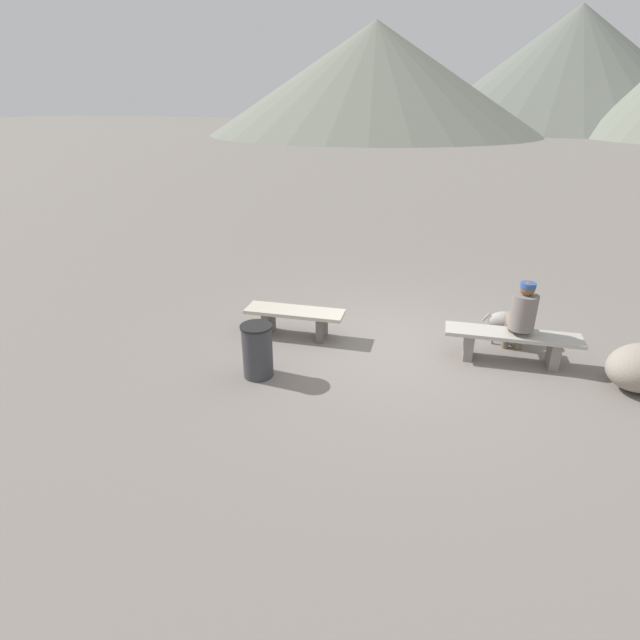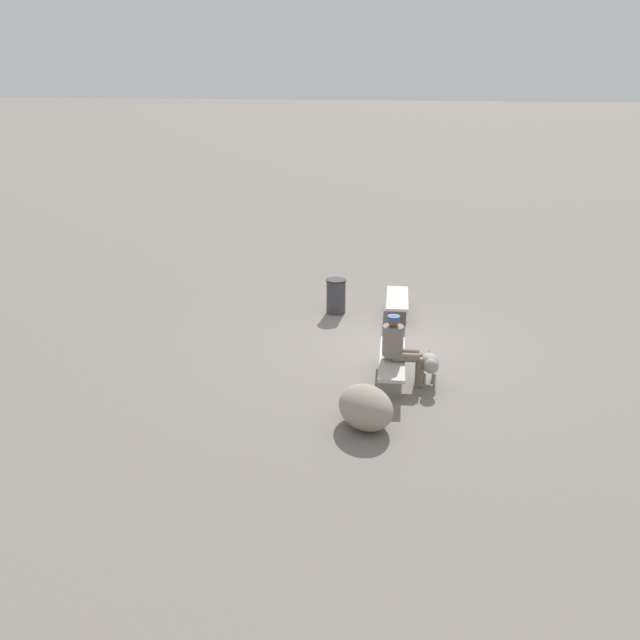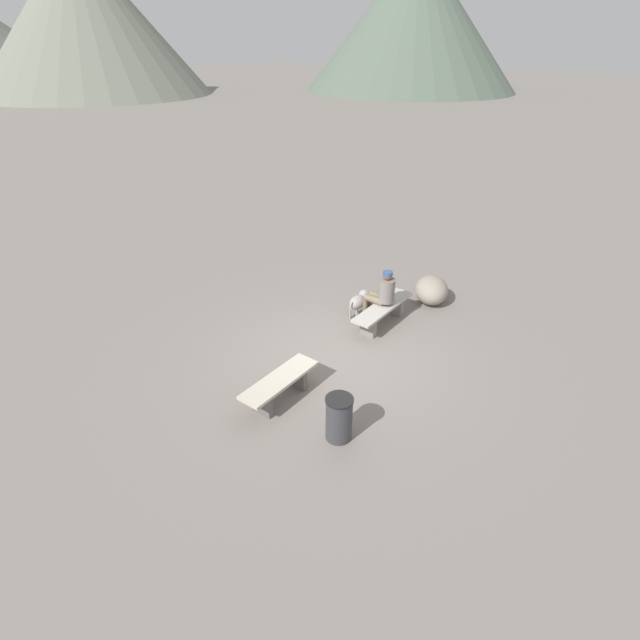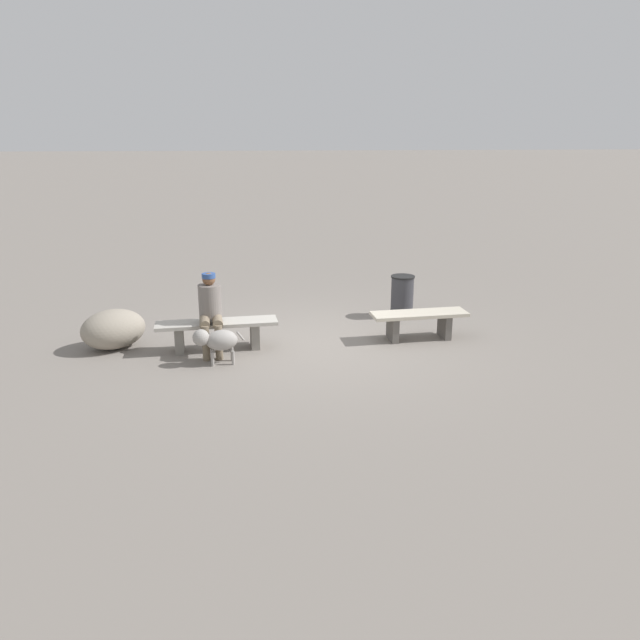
{
  "view_description": "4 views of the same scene",
  "coord_description": "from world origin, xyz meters",
  "px_view_note": "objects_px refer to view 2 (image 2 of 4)",
  "views": [
    {
      "loc": [
        0.97,
        -6.66,
        3.43
      ],
      "look_at": [
        -0.82,
        -1.09,
        0.81
      ],
      "focal_mm": 27.57,
      "sensor_mm": 36.0,
      "label": 1
    },
    {
      "loc": [
        12.2,
        0.75,
        4.96
      ],
      "look_at": [
        1.21,
        -1.22,
        0.86
      ],
      "focal_mm": 38.66,
      "sensor_mm": 36.0,
      "label": 2
    },
    {
      "loc": [
        -5.95,
        -4.8,
        5.3
      ],
      "look_at": [
        0.4,
        0.76,
        0.39
      ],
      "focal_mm": 27.04,
      "sensor_mm": 36.0,
      "label": 3
    },
    {
      "loc": [
        1.13,
        9.21,
        3.22
      ],
      "look_at": [
        0.12,
        0.57,
        0.57
      ],
      "focal_mm": 34.74,
      "sensor_mm": 36.0,
      "label": 4
    }
  ],
  "objects_px": {
    "bench_right": "(392,364)",
    "trash_bin": "(336,296)",
    "bench_left": "(397,303)",
    "seated_person": "(399,345)",
    "boulder": "(366,407)",
    "dog": "(430,364)"
  },
  "relations": [
    {
      "from": "bench_left",
      "to": "trash_bin",
      "type": "bearing_deg",
      "value": -95.68
    },
    {
      "from": "seated_person",
      "to": "dog",
      "type": "height_order",
      "value": "seated_person"
    },
    {
      "from": "boulder",
      "to": "bench_left",
      "type": "bearing_deg",
      "value": 178.7
    },
    {
      "from": "dog",
      "to": "boulder",
      "type": "distance_m",
      "value": 1.84
    },
    {
      "from": "bench_left",
      "to": "dog",
      "type": "xyz_separation_m",
      "value": [
        3.19,
        0.77,
        0.05
      ]
    },
    {
      "from": "dog",
      "to": "trash_bin",
      "type": "xyz_separation_m",
      "value": [
        -3.24,
        -2.08,
        0.01
      ]
    },
    {
      "from": "trash_bin",
      "to": "boulder",
      "type": "bearing_deg",
      "value": 13.9
    },
    {
      "from": "seated_person",
      "to": "boulder",
      "type": "distance_m",
      "value": 1.61
    },
    {
      "from": "trash_bin",
      "to": "boulder",
      "type": "relative_size",
      "value": 0.75
    },
    {
      "from": "trash_bin",
      "to": "seated_person",
      "type": "bearing_deg",
      "value": 25.05
    },
    {
      "from": "bench_left",
      "to": "bench_right",
      "type": "bearing_deg",
      "value": -1.26
    },
    {
      "from": "seated_person",
      "to": "bench_right",
      "type": "bearing_deg",
      "value": -130.72
    },
    {
      "from": "bench_right",
      "to": "dog",
      "type": "bearing_deg",
      "value": 88.14
    },
    {
      "from": "bench_right",
      "to": "trash_bin",
      "type": "bearing_deg",
      "value": -159.78
    },
    {
      "from": "dog",
      "to": "boulder",
      "type": "bearing_deg",
      "value": -34.78
    },
    {
      "from": "bench_left",
      "to": "bench_right",
      "type": "relative_size",
      "value": 0.84
    },
    {
      "from": "dog",
      "to": "trash_bin",
      "type": "height_order",
      "value": "trash_bin"
    },
    {
      "from": "dog",
      "to": "boulder",
      "type": "height_order",
      "value": "boulder"
    },
    {
      "from": "bench_right",
      "to": "dog",
      "type": "distance_m",
      "value": 0.63
    },
    {
      "from": "bench_right",
      "to": "trash_bin",
      "type": "height_order",
      "value": "trash_bin"
    },
    {
      "from": "bench_left",
      "to": "boulder",
      "type": "xyz_separation_m",
      "value": [
        4.81,
        -0.11,
        -0.01
      ]
    },
    {
      "from": "bench_left",
      "to": "seated_person",
      "type": "xyz_separation_m",
      "value": [
        3.29,
        0.25,
        0.38
      ]
    }
  ]
}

